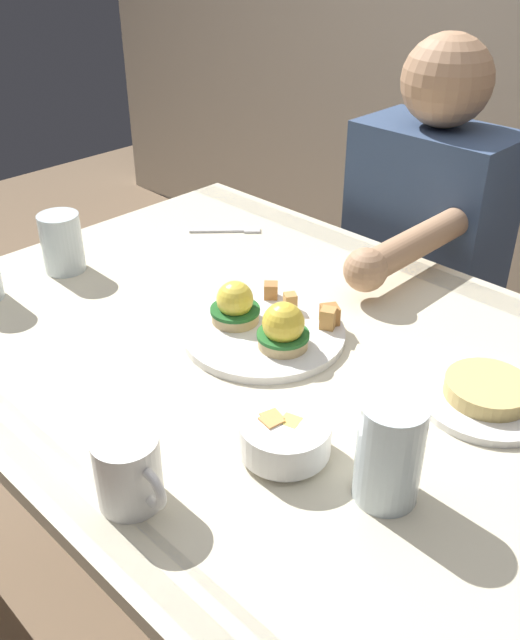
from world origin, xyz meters
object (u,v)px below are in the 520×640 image
at_px(fork, 230,230).
at_px(coffee_mug, 129,469).
at_px(dining_table, 261,393).
at_px(water_glass_near, 389,458).
at_px(diner_person, 418,259).
at_px(eggs_benedict_plate, 265,325).
at_px(side_plate, 487,394).
at_px(fruit_bowl, 285,437).
at_px(water_glass_far, 62,246).

bearing_deg(fork, coffee_mug, -51.72).
xyz_separation_m(dining_table, water_glass_near, (0.35, -0.14, 0.17)).
bearing_deg(diner_person, water_glass_near, -59.79).
relative_size(coffee_mug, fork, 0.90).
height_order(eggs_benedict_plate, side_plate, eggs_benedict_plate).
relative_size(fork, water_glass_near, 0.90).
bearing_deg(fruit_bowl, eggs_benedict_plate, 139.61).
height_order(coffee_mug, fork, coffee_mug).
bearing_deg(dining_table, coffee_mug, -69.23).
bearing_deg(side_plate, fork, 167.87).
relative_size(eggs_benedict_plate, fork, 2.17).
xyz_separation_m(water_glass_far, side_plate, (0.80, 0.20, -0.04)).
distance_m(water_glass_near, diner_person, 0.87).
bearing_deg(fork, side_plate, -12.13).
bearing_deg(diner_person, fruit_bowl, -69.13).
bearing_deg(eggs_benedict_plate, dining_table, -74.10).
bearing_deg(water_glass_far, coffee_mug, -24.96).
xyz_separation_m(water_glass_near, diner_person, (-0.43, 0.74, -0.15)).
bearing_deg(dining_table, eggs_benedict_plate, 105.90).
bearing_deg(side_plate, fruit_bowl, -114.89).
height_order(coffee_mug, water_glass_far, water_glass_far).
distance_m(water_glass_far, diner_person, 0.79).
height_order(eggs_benedict_plate, diner_person, diner_person).
bearing_deg(fork, diner_person, 50.77).
bearing_deg(fruit_bowl, fork, 142.52).
distance_m(eggs_benedict_plate, coffee_mug, 0.40).
bearing_deg(eggs_benedict_plate, water_glass_far, -167.82).
bearing_deg(water_glass_far, fork, 74.44).
distance_m(water_glass_near, water_glass_far, 0.80).
bearing_deg(coffee_mug, diner_person, 102.84).
bearing_deg(water_glass_far, side_plate, 14.03).
xyz_separation_m(coffee_mug, water_glass_near, (0.21, 0.22, 0.01)).
xyz_separation_m(fruit_bowl, coffee_mug, (-0.08, -0.19, 0.02)).
distance_m(coffee_mug, diner_person, 1.00).
bearing_deg(coffee_mug, fork, 128.28).
bearing_deg(diner_person, eggs_benedict_plate, -82.35).
relative_size(fork, diner_person, 0.11).
xyz_separation_m(water_glass_near, side_plate, (-0.00, 0.25, -0.05)).
xyz_separation_m(fork, water_glass_near, (0.70, -0.40, 0.06)).
bearing_deg(eggs_benedict_plate, water_glass_near, -23.14).
bearing_deg(water_glass_near, side_plate, 90.76).
xyz_separation_m(dining_table, water_glass_far, (-0.45, -0.09, 0.16)).
xyz_separation_m(eggs_benedict_plate, water_glass_far, (-0.45, -0.10, 0.03)).
relative_size(side_plate, diner_person, 0.18).
relative_size(dining_table, fruit_bowl, 10.00).
xyz_separation_m(eggs_benedict_plate, coffee_mug, (0.14, -0.37, 0.03)).
distance_m(side_plate, diner_person, 0.66).
relative_size(fruit_bowl, diner_person, 0.11).
distance_m(dining_table, eggs_benedict_plate, 0.13).
distance_m(fork, water_glass_far, 0.37).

